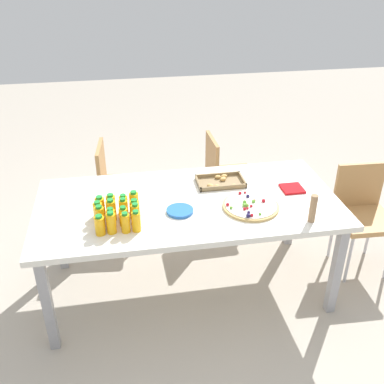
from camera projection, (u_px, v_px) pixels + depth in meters
ground_plane at (189, 286)px, 3.37m from camera, size 12.00×12.00×0.00m
party_table at (188, 209)px, 3.03m from camera, size 2.04×0.98×0.75m
chair_far_right at (224, 172)px, 3.94m from camera, size 0.41×0.41×0.83m
chair_end at (362, 209)px, 3.39m from camera, size 0.42×0.42×0.83m
chair_far_left at (117, 181)px, 3.78m from camera, size 0.44×0.44×0.83m
juice_bottle_0 at (100, 225)px, 2.64m from camera, size 0.06×0.06×0.13m
juice_bottle_1 at (111, 223)px, 2.65m from camera, size 0.06×0.06×0.15m
juice_bottle_2 at (125, 223)px, 2.66m from camera, size 0.05×0.05×0.14m
juice_bottle_3 at (136, 221)px, 2.67m from camera, size 0.05×0.05×0.14m
juice_bottle_4 at (100, 217)px, 2.70m from camera, size 0.06×0.06×0.15m
juice_bottle_5 at (111, 218)px, 2.71m from camera, size 0.05×0.05×0.13m
juice_bottle_6 at (124, 217)px, 2.72m from camera, size 0.05×0.05×0.13m
juice_bottle_7 at (136, 215)px, 2.73m from camera, size 0.05×0.05×0.15m
juice_bottle_8 at (98, 212)px, 2.76m from camera, size 0.06×0.06×0.14m
juice_bottle_9 at (111, 210)px, 2.77m from camera, size 0.06×0.06×0.15m
juice_bottle_10 at (124, 209)px, 2.78m from camera, size 0.05×0.05×0.15m
juice_bottle_11 at (135, 209)px, 2.80m from camera, size 0.06×0.06×0.13m
juice_bottle_12 at (100, 206)px, 2.83m from camera, size 0.06×0.06×0.13m
juice_bottle_13 at (111, 205)px, 2.83m from camera, size 0.06×0.06×0.14m
juice_bottle_14 at (124, 204)px, 2.85m from camera, size 0.05×0.05×0.13m
juice_bottle_15 at (134, 202)px, 2.85m from camera, size 0.06×0.06×0.15m
fruit_pizza at (250, 206)px, 2.93m from camera, size 0.37×0.37×0.05m
snack_tray at (220, 182)px, 3.22m from camera, size 0.34×0.21×0.04m
plate_stack at (180, 211)px, 2.88m from camera, size 0.18×0.18×0.02m
napkin_stack at (292, 189)px, 3.14m from camera, size 0.15×0.15×0.02m
cardboard_tube at (313, 208)px, 2.74m from camera, size 0.04×0.04×0.19m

